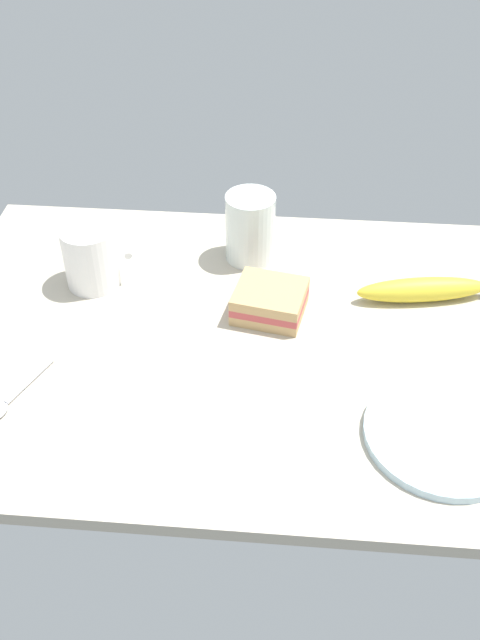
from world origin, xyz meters
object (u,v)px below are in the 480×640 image
at_px(plate_of_food, 444,434).
at_px(sandwich_main, 270,301).
at_px(glass_of_milk, 251,230).
at_px(coffee_mug_black, 91,256).
at_px(banana, 423,290).
at_px(spoon, 10,399).

bearing_deg(plate_of_food, sandwich_main, 135.58).
distance_m(plate_of_food, glass_of_milk, 0.45).
height_order(coffee_mug_black, banana, coffee_mug_black).
distance_m(coffee_mug_black, glass_of_milk, 0.25).
bearing_deg(sandwich_main, coffee_mug_black, 169.65).
bearing_deg(coffee_mug_black, banana, -0.04).
distance_m(sandwich_main, glass_of_milk, 0.15).
height_order(plate_of_food, banana, banana).
bearing_deg(coffee_mug_black, plate_of_food, -28.44).
bearing_deg(coffee_mug_black, glass_of_milk, 20.54).
distance_m(sandwich_main, banana, 0.23).
relative_size(glass_of_milk, spoon, 0.91).
bearing_deg(glass_of_milk, banana, -18.63).
distance_m(plate_of_food, spoon, 0.55).
bearing_deg(spoon, banana, 24.90).
xyz_separation_m(sandwich_main, glass_of_milk, (-0.04, 0.14, 0.03)).
height_order(plate_of_food, sandwich_main, sandwich_main).
relative_size(plate_of_food, coffee_mug_black, 1.87).
bearing_deg(plate_of_food, spoon, 178.49).
xyz_separation_m(sandwich_main, banana, (0.23, 0.05, -0.00)).
distance_m(coffee_mug_black, spoon, 0.27).
height_order(plate_of_food, spoon, plate_of_food).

